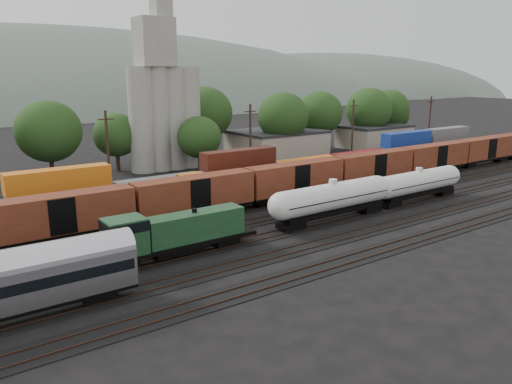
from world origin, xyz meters
TOP-DOWN VIEW (x-y plane):
  - ground at (0.00, 0.00)m, footprint 600.00×600.00m
  - tracks at (0.00, 0.00)m, footprint 180.00×33.20m
  - green_locomotive at (-16.17, -5.00)m, footprint 16.48×2.91m
  - tank_car_a at (4.80, -5.00)m, footprint 18.11×3.24m
  - tank_car_b at (20.63, -5.00)m, footprint 16.71×2.99m
  - orange_locomotive at (-1.30, 10.00)m, footprint 16.28×2.71m
  - boxcar_string at (7.59, 5.00)m, footprint 169.00×2.90m
  - container_wall at (-5.20, 15.00)m, footprint 160.00×2.60m
  - grain_silo at (3.28, 36.00)m, footprint 13.40×5.00m
  - industrial_sheds at (6.63, 35.25)m, footprint 119.38×17.26m
  - tree_band at (-2.94, 36.09)m, footprint 165.01×23.93m
  - utility_poles at (0.00, 22.00)m, footprint 122.20×0.36m
  - distant_hills at (23.92, 260.00)m, footprint 860.00×286.00m

SIDE VIEW (x-z plane):
  - distant_hills at x=23.92m, z-range -85.56..44.44m
  - ground at x=0.00m, z-range 0.00..0.00m
  - tracks at x=0.00m, z-range -0.05..0.15m
  - orange_locomotive at x=-1.30m, z-range 0.30..4.37m
  - green_locomotive at x=-16.17m, z-range 0.31..4.68m
  - industrial_sheds at x=6.63m, z-range 0.01..5.11m
  - container_wall at x=-5.20m, z-range -0.30..5.50m
  - tank_car_b at x=20.63m, z-range 0.42..4.80m
  - tank_car_a at x=4.80m, z-range 0.44..5.18m
  - boxcar_string at x=7.59m, z-range 1.02..5.22m
  - utility_poles at x=0.00m, z-range 0.21..12.21m
  - tree_band at x=-2.94m, z-range 0.90..15.22m
  - grain_silo at x=3.28m, z-range -3.24..25.76m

